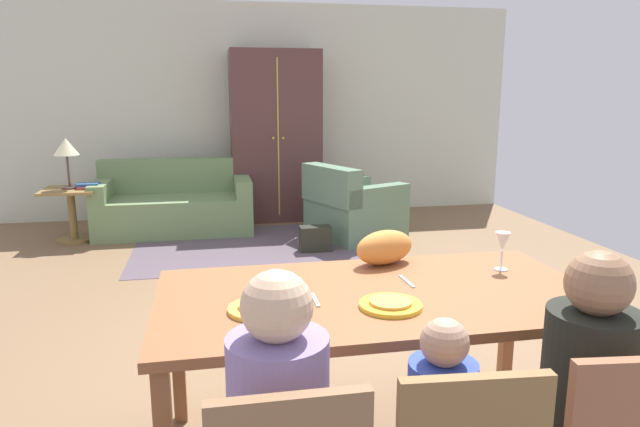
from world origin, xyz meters
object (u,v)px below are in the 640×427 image
object	(u,v)px
plate_near_child	(390,305)
couch	(175,206)
side_table	(72,207)
book_upper	(88,185)
plate_near_man	(260,309)
armoire	(276,136)
handbag	(315,239)
book_lower	(89,187)
table_lamp	(66,149)
wine_glass	(503,243)
dining_table	(377,307)
person_woman	(578,417)
cat	(385,247)
armchair	(352,209)

from	to	relation	value
plate_near_child	couch	world-z (taller)	couch
side_table	book_upper	size ratio (longest dim) A/B	2.64
plate_near_man	book_upper	distance (m)	4.54
armoire	handbag	world-z (taller)	armoire
couch	book_lower	xyz separation A→B (m)	(-0.87, -0.31, 0.29)
plate_near_man	table_lamp	xyz separation A→B (m)	(-1.65, 4.31, 0.24)
table_lamp	book_upper	xyz separation A→B (m)	(0.19, -0.02, -0.39)
book_lower	table_lamp	bearing A→B (deg)	166.63
side_table	handbag	bearing A→B (deg)	-19.70
wine_glass	book_upper	bearing A→B (deg)	123.50
plate_near_child	handbag	size ratio (longest dim) A/B	0.78
dining_table	side_table	xyz separation A→B (m)	(-2.17, 4.19, -0.31)
person_woman	side_table	world-z (taller)	person_woman
cat	couch	world-z (taller)	cat
dining_table	handbag	bearing A→B (deg)	83.98
dining_table	wine_glass	distance (m)	0.72
armchair	book_upper	world-z (taller)	armchair
couch	armchair	xyz separation A→B (m)	(1.95, -0.68, 0.02)
plate_near_child	table_lamp	world-z (taller)	table_lamp
person_woman	armchair	size ratio (longest dim) A/B	0.98
side_table	book_upper	bearing A→B (deg)	-5.84
couch	book_lower	size ratio (longest dim) A/B	7.91
plate_near_child	handbag	bearing A→B (deg)	84.29
book_lower	handbag	world-z (taller)	book_lower
couch	armoire	xyz separation A→B (m)	(1.24, 0.46, 0.75)
couch	handbag	world-z (taller)	couch
plate_near_child	book_upper	size ratio (longest dim) A/B	1.14
plate_near_child	book_upper	xyz separation A→B (m)	(-1.97, 4.35, -0.15)
cat	armchair	distance (m)	3.50
side_table	book_lower	distance (m)	0.30
person_woman	book_upper	world-z (taller)	person_woman
plate_near_child	side_table	xyz separation A→B (m)	(-2.17, 4.37, -0.39)
side_table	handbag	xyz separation A→B (m)	(2.51, -0.90, -0.25)
wine_glass	handbag	bearing A→B (deg)	95.90
dining_table	armchair	distance (m)	3.88
plate_near_child	table_lamp	xyz separation A→B (m)	(-2.17, 4.37, 0.24)
wine_glass	book_upper	distance (m)	4.80
book_lower	handbag	bearing A→B (deg)	-20.23
wine_glass	cat	xyz separation A→B (m)	(-0.52, 0.20, -0.05)
armoire	person_woman	bearing A→B (deg)	-86.18
dining_table	plate_near_man	distance (m)	0.53
armoire	handbag	distance (m)	1.87
plate_near_child	armoire	world-z (taller)	armoire
couch	plate_near_man	bearing A→B (deg)	-82.69
person_woman	cat	world-z (taller)	person_woman
plate_near_man	table_lamp	size ratio (longest dim) A/B	0.46
wine_glass	armoire	xyz separation A→B (m)	(-0.53, 4.73, 0.16)
handbag	plate_near_man	bearing A→B (deg)	-104.12
plate_near_child	book_upper	distance (m)	4.78
wine_glass	book_upper	size ratio (longest dim) A/B	0.85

